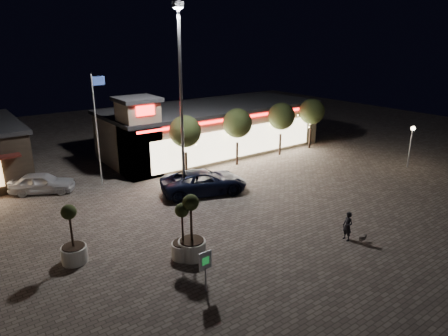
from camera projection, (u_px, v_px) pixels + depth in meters
ground at (231, 249)px, 20.47m from camera, size 90.00×90.00×0.00m
retail_building at (210, 128)px, 37.20m from camera, size 20.40×8.40×6.10m
floodlight_pole at (181, 92)px, 25.49m from camera, size 0.60×0.40×12.38m
flagpole at (97, 121)px, 27.83m from camera, size 0.95×0.10×8.00m
lamp_post_east at (412, 139)px, 32.48m from camera, size 0.36×0.36×3.48m
string_tree_a at (185, 132)px, 30.00m from camera, size 2.42×2.42×4.79m
string_tree_b at (237, 123)px, 32.81m from camera, size 2.42×2.42×4.79m
string_tree_c at (281, 116)px, 35.63m from camera, size 2.42×2.42×4.79m
string_tree_d at (312, 112)px, 37.88m from camera, size 2.42×2.42×4.79m
pickup_truck at (204, 182)px, 27.55m from camera, size 6.51×4.39×1.66m
white_sedan at (42, 183)px, 27.64m from camera, size 4.57×3.48×1.45m
pedestrian at (348, 226)px, 21.17m from camera, size 0.45×0.62×1.60m
dog at (363, 237)px, 21.10m from camera, size 0.53×0.20×0.28m
planter_left at (73, 245)px, 19.04m from camera, size 1.22×1.22×3.00m
planter_mid at (183, 241)px, 19.46m from camera, size 1.17×1.17×2.88m
planter_right at (192, 239)px, 19.41m from camera, size 1.36×1.36×3.34m
valet_sign at (205, 264)px, 16.69m from camera, size 0.63×0.09×1.91m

